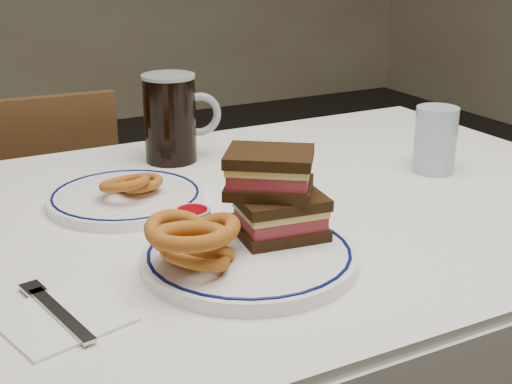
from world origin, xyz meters
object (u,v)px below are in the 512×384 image
reuben_sandwich (275,194)px  chair_far (36,242)px  beer_mug (172,117)px  far_plate (126,197)px  main_plate (249,256)px

reuben_sandwich → chair_far: bearing=101.1°
reuben_sandwich → beer_mug: beer_mug is taller
beer_mug → far_plate: beer_mug is taller
main_plate → reuben_sandwich: bearing=30.1°
chair_far → main_plate: 0.96m
main_plate → far_plate: bearing=103.9°
beer_mug → far_plate: (-0.15, -0.17, -0.07)m
chair_far → far_plate: 0.69m
beer_mug → main_plate: bearing=-99.7°
far_plate → beer_mug: bearing=49.4°
chair_far → far_plate: size_ratio=3.36×
chair_far → reuben_sandwich: reuben_sandwich is taller
far_plate → chair_far: bearing=94.1°
reuben_sandwich → far_plate: (-0.13, 0.26, -0.07)m
beer_mug → chair_far: bearing=113.7°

